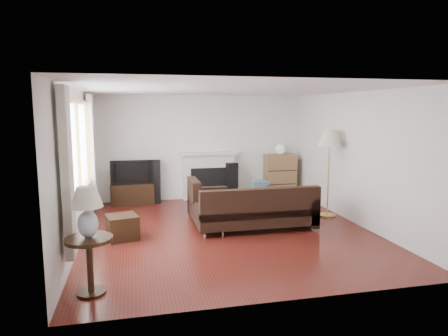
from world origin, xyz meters
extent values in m
cube|color=#531912|center=(0.00, 0.00, 0.00)|extent=(5.10, 5.60, 0.04)
cube|color=white|center=(0.00, 0.00, 2.50)|extent=(5.10, 5.60, 0.04)
cube|color=white|center=(0.00, 2.75, 1.25)|extent=(5.00, 0.04, 2.50)
cube|color=white|center=(0.00, -2.75, 1.25)|extent=(5.00, 0.04, 2.50)
cube|color=white|center=(-2.50, 0.00, 1.25)|extent=(0.04, 5.50, 2.50)
cube|color=white|center=(2.50, 0.00, 1.25)|extent=(0.04, 5.50, 2.50)
cube|color=olive|center=(-2.45, -0.20, 1.55)|extent=(0.12, 2.74, 1.54)
cube|color=beige|center=(-2.40, -1.72, 1.40)|extent=(0.10, 0.35, 2.10)
cube|color=beige|center=(-2.40, 1.32, 1.40)|extent=(0.10, 0.35, 2.10)
cube|color=white|center=(0.15, 2.64, 0.57)|extent=(1.40, 0.26, 1.15)
cube|color=black|center=(-1.67, 2.50, 0.24)|extent=(0.97, 0.44, 0.48)
imported|color=black|center=(-1.67, 2.50, 0.76)|extent=(0.95, 0.12, 0.55)
cube|color=black|center=(-1.16, 2.54, 0.50)|extent=(0.31, 0.36, 0.99)
cube|color=black|center=(0.69, 2.55, 0.45)|extent=(0.30, 0.34, 0.89)
cube|color=olive|center=(1.94, 2.53, 0.53)|extent=(0.77, 0.37, 1.06)
sphere|color=white|center=(1.94, 2.53, 1.19)|extent=(0.25, 0.25, 0.25)
cube|color=black|center=(0.52, 0.00, 0.38)|extent=(2.35, 1.72, 0.76)
cube|color=#977148|center=(0.42, 1.28, 0.19)|extent=(1.11, 0.87, 0.38)
cube|color=black|center=(-1.84, -0.06, 0.20)|extent=(0.58, 0.58, 0.41)
cube|color=#B78E3F|center=(2.22, 0.52, 0.89)|extent=(0.48, 0.48, 1.77)
cube|color=black|center=(-2.15, -2.07, 0.35)|extent=(0.55, 0.55, 0.69)
cube|color=silver|center=(-2.15, -2.07, 0.99)|extent=(0.37, 0.37, 0.59)
camera|label=1|loc=(-1.60, -6.78, 2.16)|focal=32.00mm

